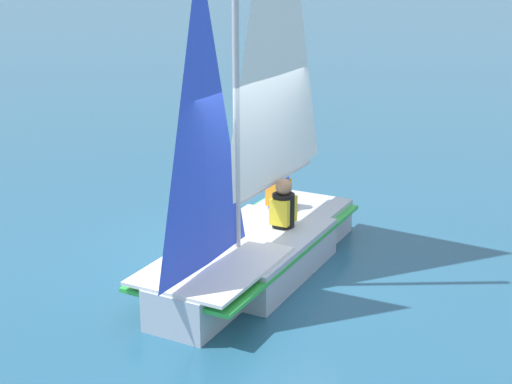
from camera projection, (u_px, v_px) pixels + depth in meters
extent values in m
plane|color=#235675|center=(256.00, 272.00, 9.36)|extent=(260.00, 260.00, 0.00)
cube|color=#B2BCCC|center=(256.00, 254.00, 9.28)|extent=(2.59, 2.28, 0.50)
cube|color=#B2BCCC|center=(192.00, 302.00, 7.96)|extent=(1.17, 1.11, 0.50)
cube|color=#B2BCCC|center=(304.00, 218.00, 10.60)|extent=(1.37, 1.48, 0.50)
cube|color=green|center=(256.00, 243.00, 9.23)|extent=(4.10, 3.11, 0.05)
cube|color=silver|center=(213.00, 265.00, 8.27)|extent=(2.19, 1.99, 0.04)
cylinder|color=#B7B7BC|center=(236.00, 32.00, 7.98)|extent=(0.08, 0.08, 5.25)
cylinder|color=#B7B7BC|center=(276.00, 181.00, 9.51)|extent=(1.92, 1.10, 0.07)
pyramid|color=white|center=(277.00, 4.00, 8.82)|extent=(1.82, 1.03, 4.51)
pyramid|color=blue|center=(202.00, 114.00, 7.59)|extent=(1.20, 0.69, 3.45)
cube|color=black|center=(317.00, 212.00, 11.06)|extent=(0.08, 0.06, 0.35)
cube|color=black|center=(283.00, 245.00, 9.63)|extent=(0.36, 0.35, 0.45)
cylinder|color=black|center=(283.00, 212.00, 9.49)|extent=(0.41, 0.41, 0.50)
cube|color=yellow|center=(283.00, 210.00, 9.48)|extent=(0.42, 0.39, 0.35)
sphere|color=#A87A56|center=(284.00, 187.00, 9.38)|extent=(0.22, 0.22, 0.22)
cube|color=black|center=(278.00, 225.00, 10.38)|extent=(0.36, 0.35, 0.45)
cylinder|color=blue|center=(279.00, 194.00, 10.23)|extent=(0.41, 0.41, 0.50)
cube|color=orange|center=(279.00, 192.00, 10.22)|extent=(0.42, 0.39, 0.35)
sphere|color=brown|center=(279.00, 170.00, 10.13)|extent=(0.22, 0.22, 0.22)
cylinder|color=red|center=(279.00, 165.00, 10.10)|extent=(0.28, 0.28, 0.06)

